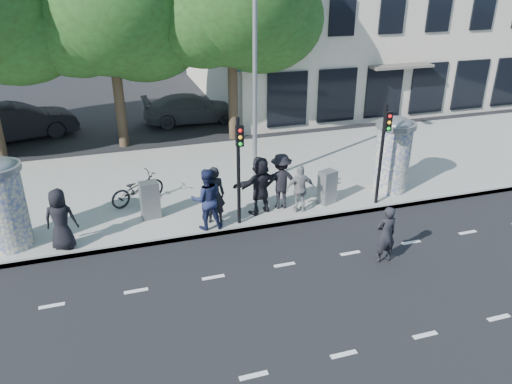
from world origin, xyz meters
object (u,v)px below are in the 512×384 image
object	(u,v)px
traffic_pole_near	(239,161)
traffic_pole_far	(383,145)
cabinet_left	(150,200)
car_mid	(18,122)
man_road	(386,234)
bicycle	(138,189)
ped_a	(60,219)
ped_b	(214,195)
ped_c	(206,199)
ad_column_left	(2,202)
ped_e	(300,189)
ad_column_right	(393,153)
street_lamp	(255,54)
cabinet_right	(327,187)
ped_f	(260,185)
ped_d	(281,181)
car_right	(192,108)

from	to	relation	value
traffic_pole_near	traffic_pole_far	distance (m)	4.80
cabinet_left	car_mid	bearing A→B (deg)	109.53
man_road	bicycle	size ratio (longest dim) A/B	0.85
ped_a	man_road	xyz separation A→B (m)	(8.42, -3.11, -0.22)
ped_b	cabinet_left	world-z (taller)	ped_b
ped_b	ped_c	size ratio (longest dim) A/B	0.96
ped_b	ped_c	bearing A→B (deg)	52.63
ad_column_left	car_mid	bearing A→B (deg)	94.64
ped_e	bicycle	bearing A→B (deg)	-16.48
ped_b	man_road	world-z (taller)	ped_b
traffic_pole_far	ad_column_right	bearing A→B (deg)	42.21
street_lamp	cabinet_right	size ratio (longest dim) A/B	6.96
ped_c	ped_f	bearing A→B (deg)	-161.80
bicycle	traffic_pole_near	bearing A→B (deg)	-156.16
traffic_pole_far	ped_e	bearing A→B (deg)	175.14
ped_a	ped_f	bearing A→B (deg)	-162.80
cabinet_left	traffic_pole_near	bearing A→B (deg)	-32.75
cabinet_left	ped_e	bearing A→B (deg)	-19.03
traffic_pole_far	ped_d	xyz separation A→B (m)	(-3.20, 0.70, -1.15)
ped_d	traffic_pole_far	bearing A→B (deg)	174.29
ped_c	ped_a	bearing A→B (deg)	2.28
ad_column_right	cabinet_right	size ratio (longest dim) A/B	2.31
traffic_pole_far	bicycle	distance (m)	8.19
traffic_pole_far	ped_a	world-z (taller)	traffic_pole_far
traffic_pole_near	cabinet_left	distance (m)	3.23
traffic_pole_far	ped_a	size ratio (longest dim) A/B	1.88
man_road	bicycle	distance (m)	8.22
car_mid	cabinet_left	bearing A→B (deg)	-170.73
car_right	car_mid	bearing A→B (deg)	92.36
street_lamp	ped_f	world-z (taller)	street_lamp
ad_column_right	street_lamp	size ratio (longest dim) A/B	0.33
bicycle	ped_b	bearing A→B (deg)	-159.71
ped_f	cabinet_left	xyz separation A→B (m)	(-3.41, 0.71, -0.36)
ped_b	cabinet_right	xyz separation A→B (m)	(3.90, 0.19, -0.35)
ped_a	ped_d	xyz separation A→B (m)	(6.73, 0.59, 0.03)
ad_column_left	ped_d	size ratio (longest dim) A/B	1.42
ped_d	ped_f	bearing A→B (deg)	17.24
bicycle	ped_e	bearing A→B (deg)	-139.65
ped_b	ped_e	world-z (taller)	ped_b
cabinet_left	car_mid	xyz separation A→B (m)	(-4.89, 10.03, 0.09)
traffic_pole_far	bicycle	world-z (taller)	traffic_pole_far
ped_f	bicycle	bearing A→B (deg)	-43.07
bicycle	car_mid	distance (m)	9.96
street_lamp	car_mid	distance (m)	12.87
traffic_pole_far	man_road	bearing A→B (deg)	-116.82
man_road	cabinet_left	distance (m)	7.25
ped_f	ped_e	bearing A→B (deg)	149.65
man_road	ped_a	bearing A→B (deg)	-21.36
ped_c	car_right	bearing A→B (deg)	-95.42
traffic_pole_near	ped_f	xyz separation A→B (m)	(0.84, 0.56, -1.12)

